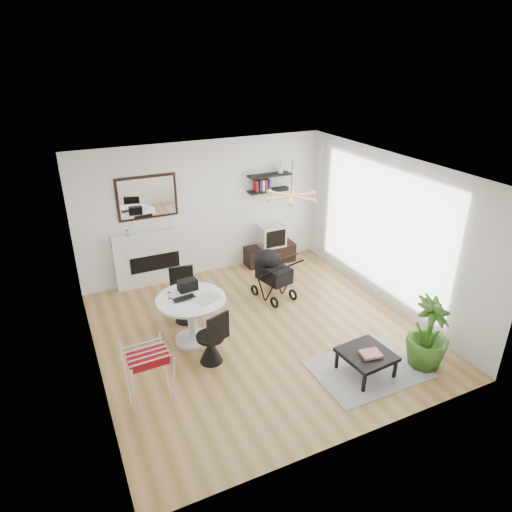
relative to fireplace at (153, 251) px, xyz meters
name	(u,v)px	position (x,y,z in m)	size (l,w,h in m)	color
floor	(259,332)	(1.10, -2.42, -0.69)	(5.00, 5.00, 0.00)	olive
ceiling	(259,170)	(1.10, -2.42, 2.01)	(5.00, 5.00, 0.00)	white
wall_back	(204,209)	(1.10, 0.08, 0.66)	(5.00, 5.00, 0.00)	white
wall_left	(87,292)	(-1.40, -2.42, 0.66)	(5.00, 5.00, 0.00)	white
wall_right	(389,232)	(3.60, -2.42, 0.66)	(5.00, 5.00, 0.00)	white
sheer_curtain	(377,229)	(3.50, -2.22, 0.66)	(0.04, 3.60, 2.60)	white
fireplace	(153,251)	(0.00, 0.00, 0.00)	(1.50, 0.17, 2.16)	white
shelf_lower	(269,190)	(2.46, -0.05, 0.91)	(0.90, 0.25, 0.04)	black
shelf_upper	(269,175)	(2.46, -0.05, 1.23)	(0.90, 0.25, 0.04)	black
pendant_lamp	(291,196)	(1.80, -2.12, 1.46)	(0.90, 0.90, 0.10)	#E3B077
tv_console	(270,254)	(2.46, -0.12, -0.48)	(1.09, 0.38, 0.41)	black
crt_tv	(271,235)	(2.48, -0.13, -0.04)	(0.53, 0.46, 0.46)	silver
dining_table	(192,313)	(0.06, -2.20, -0.17)	(1.07, 1.07, 0.78)	white
laptop	(185,300)	(-0.04, -2.23, 0.11)	(0.35, 0.22, 0.03)	black
black_bag	(187,285)	(0.09, -1.93, 0.19)	(0.30, 0.18, 0.18)	black
newspaper	(207,298)	(0.28, -2.31, 0.10)	(0.38, 0.31, 0.01)	beige
drinking_glass	(170,295)	(-0.23, -2.06, 0.15)	(0.06, 0.06, 0.10)	white
chair_far	(185,305)	(0.13, -1.55, -0.39)	(0.45, 0.47, 0.94)	black
chair_near	(212,346)	(0.15, -2.82, -0.41)	(0.46, 0.47, 0.89)	black
drying_rack	(150,376)	(-0.86, -3.29, -0.25)	(0.58, 0.54, 0.83)	white
stroller	(272,275)	(1.84, -1.44, -0.25)	(0.67, 0.89, 1.00)	black
rug	(368,368)	(2.14, -3.94, -0.68)	(1.60, 1.15, 0.01)	gray
coffee_table	(367,355)	(2.04, -4.00, -0.37)	(0.73, 0.73, 0.35)	black
magazines	(371,354)	(2.05, -4.07, -0.31)	(0.27, 0.22, 0.04)	#DA3E36
potted_plant	(429,334)	(2.94, -4.21, -0.14)	(0.61, 0.61, 1.09)	#32631C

